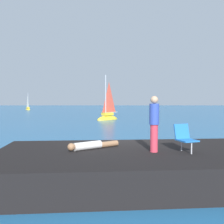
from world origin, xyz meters
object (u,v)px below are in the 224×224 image
Objects in this scene: beach_chair at (185,137)px; person_standing at (154,122)px; person_sunbather at (91,145)px; sailboat_far at (28,109)px; sailboat_near at (108,117)px.

person_standing is at bearing -108.54° from beach_chair.
person_standing is at bearing -48.28° from person_sunbather.
sailboat_far is 4.80× the size of beach_chair.
sailboat_near reaches higher than person_standing.
sailboat_far is 2.37× the size of person_standing.
beach_chair is at bearing -43.63° from person_sunbather.
person_sunbather is (17.35, -46.70, 0.76)m from sailboat_far.
sailboat_far is (-17.35, 25.31, -0.09)m from sailboat_near.
sailboat_far is 50.90m from person_standing.
sailboat_far reaches higher than person_sunbather.
beach_chair is at bearing -12.65° from sailboat_far.
sailboat_far is 2.55× the size of person_sunbather.
sailboat_far is at bearing -3.59° from person_standing.
sailboat_near is 21.92m from person_standing.
person_sunbather is 2.04m from person_standing.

